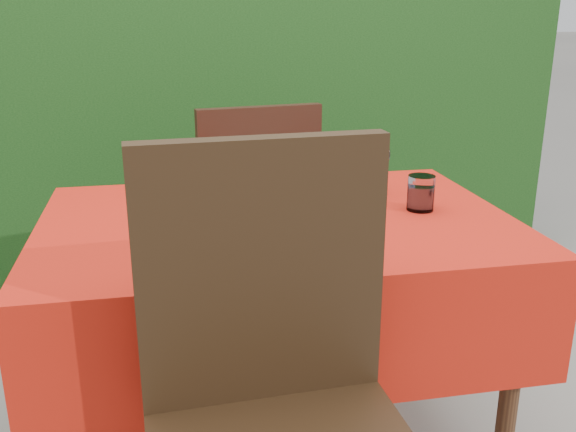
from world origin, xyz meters
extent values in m
cube|color=black|center=(0.00, 1.55, 0.80)|extent=(3.20, 0.55, 1.60)
cube|color=#492C17|center=(0.00, 0.00, 0.72)|extent=(1.20, 0.80, 0.04)
cylinder|color=#492C17|center=(0.54, -0.34, 0.35)|extent=(0.05, 0.05, 0.70)
cylinder|color=#492C17|center=(-0.54, 0.34, 0.35)|extent=(0.05, 0.05, 0.70)
cylinder|color=#492C17|center=(0.54, 0.34, 0.35)|extent=(0.05, 0.05, 0.70)
cube|color=red|center=(0.00, 0.00, 0.59)|extent=(1.26, 0.86, 0.32)
cube|color=black|center=(-0.12, -0.49, 0.80)|extent=(0.48, 0.07, 0.53)
cube|color=black|center=(0.01, 0.73, 0.47)|extent=(0.49, 0.49, 0.04)
cube|color=black|center=(0.04, 0.53, 0.73)|extent=(0.44, 0.10, 0.48)
cylinder|color=black|center=(0.17, 0.94, 0.22)|extent=(0.04, 0.04, 0.45)
cylinder|color=black|center=(-0.20, 0.89, 0.22)|extent=(0.04, 0.04, 0.45)
cylinder|color=black|center=(0.22, 0.57, 0.22)|extent=(0.04, 0.04, 0.45)
cylinder|color=black|center=(-0.15, 0.51, 0.22)|extent=(0.04, 0.04, 0.45)
cylinder|color=white|center=(-0.05, -0.08, 0.76)|extent=(0.33, 0.33, 0.02)
cylinder|color=#AF4618|center=(-0.05, -0.08, 0.78)|extent=(0.33, 0.33, 0.02)
cylinder|color=maroon|center=(-0.05, -0.08, 0.79)|extent=(0.27, 0.27, 0.01)
cylinder|color=white|center=(0.10, 0.26, 0.76)|extent=(0.25, 0.25, 0.02)
ellipsoid|color=beige|center=(0.10, 0.26, 0.78)|extent=(0.16, 0.16, 0.07)
cylinder|color=white|center=(0.40, -0.01, 0.80)|extent=(0.08, 0.08, 0.10)
cylinder|color=#8FB2C2|center=(0.40, -0.01, 0.78)|extent=(0.06, 0.06, 0.07)
cylinder|color=silver|center=(0.34, 0.17, 0.75)|extent=(0.06, 0.06, 0.01)
cylinder|color=silver|center=(0.34, 0.17, 0.80)|extent=(0.01, 0.01, 0.08)
ellipsoid|color=silver|center=(0.34, 0.17, 0.87)|extent=(0.07, 0.07, 0.08)
cube|color=#BABAC1|center=(-0.28, -0.03, 0.75)|extent=(0.14, 0.19, 0.01)
camera|label=1|loc=(-0.29, -1.62, 1.29)|focal=40.00mm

